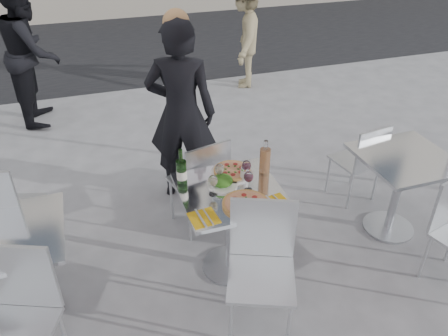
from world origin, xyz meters
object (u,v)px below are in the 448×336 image
object	(u,v)px
wineglass_white_a	(213,181)
main_table	(230,214)
sugar_shaker	(245,174)
side_table_left	(12,259)
side_chair_lnear	(16,311)
pizza_near	(246,204)
wineglass_white_b	(220,170)
wineglass_red_b	(246,166)
carafe	(265,161)
pedestrian_b	(245,36)
napkin_left	(204,218)
napkin_right	(276,203)
chair_near	(262,258)
chair_far	(202,179)
wineglass_red_a	(249,177)
side_chair_rfar	(362,158)
woman_diner	(181,113)
pedestrian_a	(31,52)
wine_bottle	(182,172)
pizza_far	(232,171)
side_table_right	(400,178)
salad_plate	(223,182)

from	to	relation	value
wineglass_white_a	main_table	bearing A→B (deg)	0.59
sugar_shaker	side_table_left	bearing A→B (deg)	-176.70
main_table	side_chair_lnear	xyz separation A→B (m)	(-1.44, -0.48, 0.02)
side_chair_lnear	pizza_near	size ratio (longest dim) A/B	2.92
wineglass_white_b	wineglass_red_b	size ratio (longest dim) A/B	1.00
main_table	side_table_left	xyz separation A→B (m)	(-1.50, 0.00, 0.00)
carafe	wineglass_red_b	xyz separation A→B (m)	(-0.15, -0.01, -0.01)
pedestrian_b	napkin_left	distance (m)	4.24
wineglass_white_a	napkin_right	xyz separation A→B (m)	(0.38, -0.24, -0.11)
side_table_left	chair_near	size ratio (longest dim) A/B	0.80
chair_far	main_table	bearing A→B (deg)	83.67
pizza_near	wineglass_red_a	world-z (taller)	wineglass_red_a
side_chair_rfar	woman_diner	distance (m)	1.71
wineglass_red_b	side_chair_rfar	bearing A→B (deg)	15.52
pedestrian_a	wineglass_white_b	size ratio (longest dim) A/B	11.29
napkin_left	main_table	bearing A→B (deg)	36.01
main_table	wine_bottle	distance (m)	0.48
carafe	woman_diner	bearing A→B (deg)	111.31
carafe	pedestrian_b	bearing A→B (deg)	71.56
carafe	chair_far	bearing A→B (deg)	132.82
woman_diner	wineglass_red_b	size ratio (longest dim) A/B	10.97
side_table_left	pizza_far	bearing A→B (deg)	7.73
side_chair_rfar	wineglass_red_a	size ratio (longest dim) A/B	5.18
woman_diner	pizza_far	size ratio (longest dim) A/B	5.42
pizza_far	wineglass_red_a	xyz separation A→B (m)	(0.04, -0.25, 0.09)
carafe	pizza_far	bearing A→B (deg)	156.41
chair_far	wineglass_red_a	bearing A→B (deg)	94.94
woman_diner	napkin_right	size ratio (longest dim) A/B	8.32
side_table_right	side_chair_rfar	world-z (taller)	side_chair_rfar
side_chair_rfar	main_table	bearing A→B (deg)	8.86
wineglass_red_b	wineglass_white_a	bearing A→B (deg)	-159.53
main_table	pedestrian_a	distance (m)	3.67
wineglass_red_a	pizza_far	bearing A→B (deg)	98.07
side_chair_rfar	pedestrian_a	size ratio (longest dim) A/B	0.46
side_table_left	napkin_right	world-z (taller)	napkin_right
chair_near	salad_plate	size ratio (longest dim) A/B	4.27
woman_diner	pedestrian_a	xyz separation A→B (m)	(-1.35, 2.24, 0.02)
wineglass_white_a	pedestrian_b	bearing A→B (deg)	66.07
pizza_far	wineglass_white_b	bearing A→B (deg)	-144.76
sugar_shaker	chair_near	bearing A→B (deg)	-99.88
side_chair_lnear	salad_plate	size ratio (longest dim) A/B	4.31
side_chair_rfar	wineglass_white_b	distance (m)	1.58
sugar_shaker	side_table_right	bearing A→B (deg)	-3.98
chair_near	pizza_far	world-z (taller)	chair_near
chair_near	woman_diner	bearing A→B (deg)	116.62
side_chair_rfar	pizza_near	world-z (taller)	side_chair_rfar
salad_plate	sugar_shaker	world-z (taller)	sugar_shaker
chair_near	side_chair_lnear	bearing A→B (deg)	-159.12
side_chair_lnear	sugar_shaker	size ratio (longest dim) A/B	8.86
woman_diner	wineglass_white_b	bearing A→B (deg)	114.06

